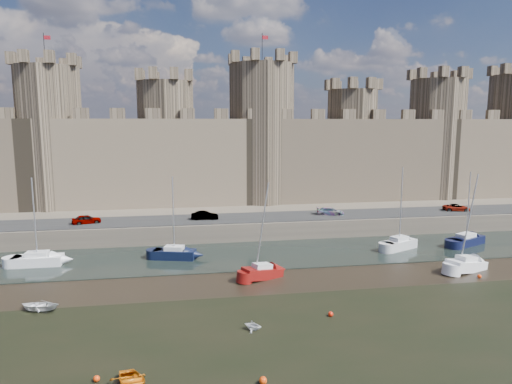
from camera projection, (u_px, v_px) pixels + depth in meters
ground at (353, 349)px, 32.34m from camera, size 160.00×160.00×0.00m
water_channel at (280, 254)px, 55.75m from camera, size 160.00×12.00×0.08m
quay at (241, 197)px, 90.68m from camera, size 160.00×60.00×2.50m
road at (265, 217)px, 65.12m from camera, size 160.00×7.00×0.10m
castle at (247, 148)px, 77.31m from camera, size 108.50×11.00×29.00m
car_0 at (86, 219)px, 60.75m from camera, size 3.96×2.42×1.26m
car_1 at (205, 216)px, 63.29m from camera, size 3.83×1.54×1.24m
car_2 at (330, 211)px, 66.54m from camera, size 4.24×2.65×1.15m
car_3 at (457, 208)px, 69.55m from camera, size 4.30×2.69×1.11m
sailboat_0 at (38, 259)px, 50.95m from camera, size 5.32×2.12×9.90m
sailboat_1 at (174, 253)px, 53.44m from camera, size 5.18×3.06×9.73m
sailboat_2 at (399, 243)px, 57.53m from camera, size 5.16×3.68×10.40m
sailboat_3 at (466, 240)px, 59.55m from camera, size 5.88×4.21×9.62m
sailboat_4 at (262, 271)px, 46.90m from camera, size 4.59×3.29×10.01m
sailboat_5 at (466, 264)px, 49.26m from camera, size 5.27×3.58×10.61m
dinghy_0 at (132, 383)px, 27.49m from camera, size 3.14×3.71×0.65m
dinghy_3 at (253, 326)px, 35.17m from camera, size 1.87×1.81×0.75m
dinghy_6 at (38, 306)px, 38.95m from camera, size 4.06×3.61×0.69m
buoy_0 at (96, 379)px, 28.20m from camera, size 0.41×0.41×0.41m
buoy_1 at (331, 314)px, 37.68m from camera, size 0.43×0.43×0.43m
buoy_3 at (479, 276)px, 46.98m from camera, size 0.42×0.42×0.42m
buoy_4 at (263, 380)px, 27.92m from camera, size 0.49×0.49×0.49m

